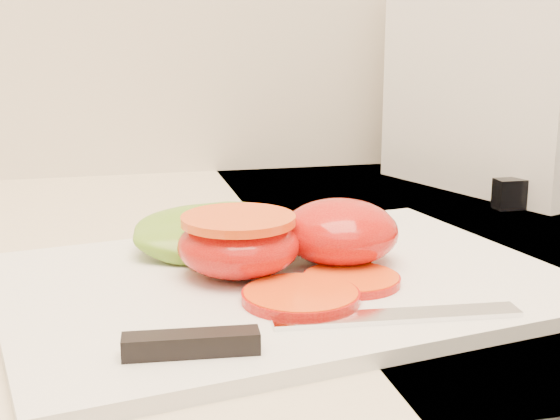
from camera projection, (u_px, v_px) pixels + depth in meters
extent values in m
cube|color=beige|center=(69.00, 272.00, 0.63)|extent=(3.92, 0.65, 0.03)
cube|color=silver|center=(283.00, 283.00, 0.54)|extent=(0.42, 0.34, 0.01)
ellipsoid|color=red|center=(340.00, 232.00, 0.57)|extent=(0.09, 0.09, 0.05)
ellipsoid|color=red|center=(239.00, 245.00, 0.54)|extent=(0.09, 0.09, 0.04)
cylinder|color=red|center=(238.00, 220.00, 0.53)|extent=(0.08, 0.08, 0.01)
cylinder|color=orange|center=(301.00, 296.00, 0.49)|extent=(0.07, 0.07, 0.01)
cylinder|color=orange|center=(351.00, 280.00, 0.52)|extent=(0.06, 0.06, 0.01)
ellipsoid|color=olive|center=(223.00, 233.00, 0.60)|extent=(0.16, 0.12, 0.03)
cube|color=silver|center=(397.00, 316.00, 0.46)|extent=(0.15, 0.03, 0.00)
cube|color=black|center=(191.00, 344.00, 0.41)|extent=(0.07, 0.02, 0.01)
cube|color=white|center=(527.00, 50.00, 0.87)|extent=(0.27, 0.30, 0.30)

